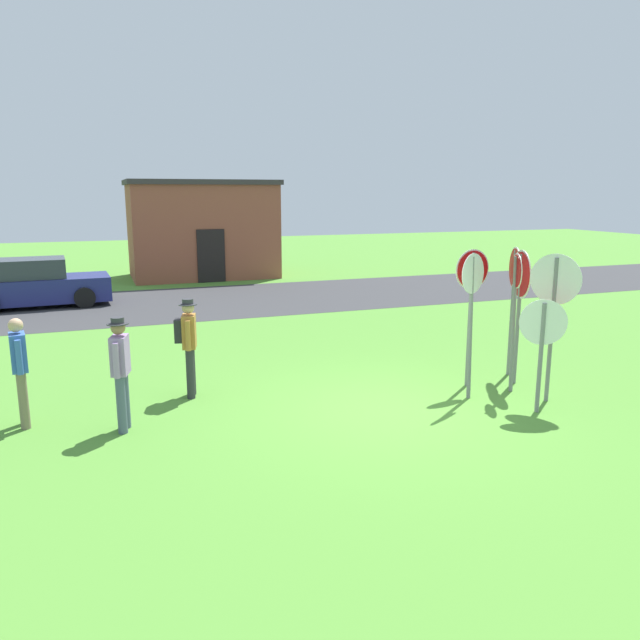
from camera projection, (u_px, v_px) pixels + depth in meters
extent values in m
plane|color=#518E33|center=(385.00, 410.00, 10.05)|extent=(80.00, 80.00, 0.00)
cube|color=#38383A|center=(234.00, 300.00, 20.43)|extent=(60.00, 6.40, 0.01)
cube|color=brown|center=(202.00, 231.00, 25.77)|extent=(5.86, 3.72, 3.82)
cube|color=#383333|center=(200.00, 183.00, 25.36)|extent=(6.06, 3.92, 0.20)
cube|color=black|center=(211.00, 256.00, 24.22)|extent=(1.10, 0.08, 2.10)
cube|color=navy|center=(37.00, 290.00, 19.17)|extent=(4.39, 2.04, 0.76)
cube|color=#2D333D|center=(26.00, 268.00, 18.93)|extent=(2.32, 1.65, 0.60)
cylinder|color=black|center=(82.00, 289.00, 20.54)|extent=(0.65, 0.26, 0.64)
cylinder|color=black|center=(85.00, 298.00, 18.93)|extent=(0.65, 0.26, 0.64)
cylinder|color=slate|center=(551.00, 331.00, 10.25)|extent=(0.10, 0.10, 2.46)
cylinder|color=white|center=(556.00, 279.00, 10.07)|extent=(0.44, 0.73, 0.85)
cylinder|color=#B70F14|center=(556.00, 279.00, 10.08)|extent=(0.42, 0.68, 0.78)
cylinder|color=slate|center=(512.00, 314.00, 11.79)|extent=(0.09, 0.09, 2.44)
cylinder|color=white|center=(515.00, 268.00, 11.61)|extent=(0.34, 0.74, 0.81)
cylinder|color=#B70F14|center=(514.00, 268.00, 11.61)|extent=(0.31, 0.69, 0.75)
cylinder|color=slate|center=(513.00, 325.00, 10.78)|extent=(0.14, 0.11, 2.44)
cylinder|color=white|center=(517.00, 271.00, 10.58)|extent=(0.25, 0.58, 0.61)
cylinder|color=#B70F14|center=(516.00, 271.00, 10.58)|extent=(0.24, 0.54, 0.57)
cylinder|color=slate|center=(470.00, 320.00, 11.09)|extent=(0.08, 0.08, 2.47)
cylinder|color=white|center=(472.00, 269.00, 10.90)|extent=(0.72, 0.07, 0.72)
cylinder|color=#B70F14|center=(473.00, 269.00, 10.89)|extent=(0.67, 0.07, 0.67)
cylinder|color=slate|center=(540.00, 359.00, 9.79)|extent=(0.10, 0.10, 1.80)
cylinder|color=white|center=(543.00, 322.00, 9.67)|extent=(0.63, 0.41, 0.74)
cylinder|color=#B70F14|center=(543.00, 322.00, 9.68)|extent=(0.59, 0.38, 0.68)
cylinder|color=slate|center=(518.00, 320.00, 11.24)|extent=(0.09, 0.09, 2.43)
cylinder|color=white|center=(521.00, 274.00, 11.07)|extent=(0.27, 0.85, 0.89)
cylinder|color=#B70F14|center=(520.00, 274.00, 11.07)|extent=(0.25, 0.79, 0.82)
cylinder|color=slate|center=(470.00, 329.00, 10.43)|extent=(0.12, 0.15, 2.47)
cylinder|color=white|center=(473.00, 274.00, 10.23)|extent=(0.63, 0.31, 0.68)
cylinder|color=#B70F14|center=(473.00, 274.00, 10.24)|extent=(0.58, 0.29, 0.63)
cylinder|color=#2D2D33|center=(191.00, 370.00, 10.76)|extent=(0.14, 0.14, 0.88)
cylinder|color=#2D2D33|center=(190.00, 374.00, 10.55)|extent=(0.14, 0.14, 0.88)
cube|color=#B27533|center=(189.00, 331.00, 10.51)|extent=(0.30, 0.40, 0.58)
cylinder|color=#B27533|center=(190.00, 329.00, 10.74)|extent=(0.09, 0.09, 0.52)
cylinder|color=#B27533|center=(188.00, 336.00, 10.28)|extent=(0.09, 0.09, 0.52)
sphere|color=tan|center=(188.00, 308.00, 10.42)|extent=(0.21, 0.21, 0.21)
cylinder|color=#333338|center=(188.00, 304.00, 10.41)|extent=(0.32, 0.31, 0.02)
cylinder|color=#333338|center=(188.00, 302.00, 10.40)|extent=(0.19, 0.19, 0.09)
cube|color=#232328|center=(179.00, 331.00, 10.48)|extent=(0.20, 0.29, 0.40)
cylinder|color=#4C5670|center=(125.00, 400.00, 9.22)|extent=(0.14, 0.14, 0.88)
cylinder|color=#4C5670|center=(121.00, 405.00, 9.01)|extent=(0.14, 0.14, 0.88)
cube|color=#9E7AB2|center=(120.00, 355.00, 8.97)|extent=(0.31, 0.41, 0.58)
cylinder|color=#9E7AB2|center=(124.00, 352.00, 9.21)|extent=(0.09, 0.09, 0.52)
cylinder|color=#9E7AB2|center=(116.00, 361.00, 8.74)|extent=(0.09, 0.09, 0.52)
sphere|color=#9E7051|center=(118.00, 328.00, 8.88)|extent=(0.21, 0.21, 0.21)
cylinder|color=#333338|center=(118.00, 324.00, 8.87)|extent=(0.31, 0.31, 0.02)
cylinder|color=#333338|center=(117.00, 320.00, 8.86)|extent=(0.19, 0.19, 0.09)
cylinder|color=#7A6B56|center=(23.00, 397.00, 9.37)|extent=(0.14, 0.14, 0.88)
cylinder|color=#7A6B56|center=(23.00, 401.00, 9.18)|extent=(0.14, 0.14, 0.88)
cube|color=#3860B7|center=(18.00, 352.00, 9.13)|extent=(0.26, 0.38, 0.58)
cylinder|color=#3860B7|center=(18.00, 350.00, 9.34)|extent=(0.09, 0.09, 0.52)
cylinder|color=#3860B7|center=(19.00, 357.00, 8.92)|extent=(0.09, 0.09, 0.52)
sphere|color=tan|center=(15.00, 325.00, 9.04)|extent=(0.21, 0.21, 0.21)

